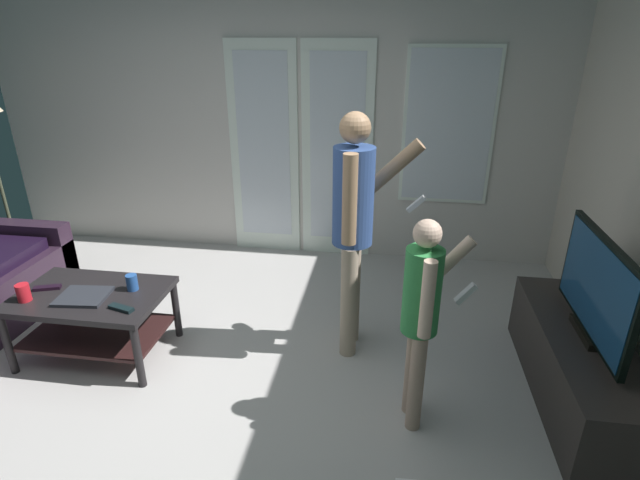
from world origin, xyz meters
The scene contains 12 objects.
ground_plane centered at (0.00, 0.00, -0.01)m, with size 5.40×4.79×0.02m, color #B4B0AD.
wall_back_with_doors centered at (0.08, 2.36, 1.28)m, with size 5.40×0.09×2.65m.
coffee_table centered at (-0.77, 0.42, 0.34)m, with size 0.96×0.63×0.47m.
tv_stand centered at (2.30, 0.43, 0.22)m, with size 0.45×1.42×0.44m.
flat_screen_tv centered at (2.30, 0.43, 0.74)m, with size 0.08×0.95×0.60m.
person_adult centered at (0.93, 0.75, 0.97)m, with size 0.59×0.44×1.63m.
person_child centered at (1.34, 0.10, 0.73)m, with size 0.40×0.37×1.22m.
laptop_closed centered at (-0.78, 0.35, 0.48)m, with size 0.30×0.26×0.02m, color #2B2D34.
cup_near_edge centered at (-1.12, 0.26, 0.53)m, with size 0.08×0.08×0.11m, color red.
cup_by_laptop centered at (-0.51, 0.50, 0.52)m, with size 0.07×0.07×0.11m, color #2855A0.
tv_remote_black centered at (-1.08, 0.42, 0.48)m, with size 0.17×0.05×0.02m, color black.
dvd_remote_slim centered at (-0.46, 0.25, 0.48)m, with size 0.17×0.05×0.02m, color black.
Camera 1 is at (1.14, -2.14, 2.05)m, focal length 27.46 mm.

